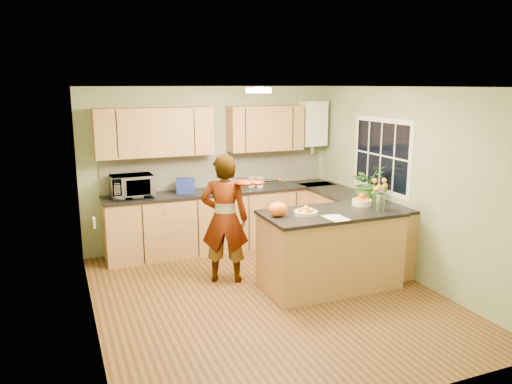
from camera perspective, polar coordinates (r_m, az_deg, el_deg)
name	(u,v)px	position (r m, az deg, el deg)	size (l,w,h in m)	color
floor	(268,296)	(6.20, 1.35, -11.85)	(4.50, 4.50, 0.00)	#502E16
ceiling	(269,87)	(5.67, 1.48, 11.91)	(4.00, 4.50, 0.02)	white
wall_back	(211,167)	(7.88, -5.13, 2.83)	(4.00, 0.02, 2.50)	gray
wall_front	(387,257)	(3.93, 14.71, -7.22)	(4.00, 0.02, 2.50)	gray
wall_left	(88,213)	(5.36, -18.64, -2.27)	(0.02, 4.50, 2.50)	gray
wall_right	(408,184)	(6.84, 16.97, 0.90)	(0.02, 4.50, 2.50)	gray
back_counter	(224,219)	(7.80, -3.67, -3.11)	(3.64, 0.62, 0.94)	#A16940
right_counter	(350,227)	(7.52, 10.74, -3.90)	(0.62, 2.24, 0.94)	#A16940
splashback	(218,170)	(7.91, -4.40, 2.50)	(3.60, 0.02, 0.52)	white
upper_cabinets	(203,130)	(7.60, -6.11, 7.01)	(3.20, 0.34, 0.70)	#A16940
boiler	(313,124)	(8.32, 6.49, 7.77)	(0.40, 0.30, 0.86)	white
window_right	(381,155)	(7.26, 14.10, 4.09)	(0.01, 1.30, 1.05)	white
light_switch	(94,223)	(4.76, -18.01, -3.36)	(0.02, 0.09, 0.09)	white
ceiling_lamp	(259,90)	(5.94, 0.30, 11.55)	(0.30, 0.30, 0.07)	#FFEABF
peninsula_island	(330,249)	(6.39, 8.43, -6.50)	(1.72, 0.88, 0.98)	#A16940
fruit_dish	(306,211)	(6.07, 5.74, -2.19)	(0.28, 0.28, 0.10)	beige
orange_bowl	(362,200)	(6.65, 12.02, -0.94)	(0.25, 0.25, 0.15)	beige
flower_vase	(381,187)	(6.36, 14.14, 0.61)	(0.25, 0.25, 0.46)	silver
orange_bag	(278,209)	(5.96, 2.54, -1.98)	(0.23, 0.19, 0.17)	orange
papers	(337,218)	(5.95, 9.21, -2.94)	(0.21, 0.29, 0.01)	white
violinist	(225,219)	(6.42, -3.61, -3.10)	(0.61, 0.40, 1.67)	tan
violin	(245,183)	(6.17, -1.26, 1.08)	(0.60, 0.24, 0.12)	#560F05
microwave	(132,186)	(7.36, -14.01, 0.66)	(0.58, 0.40, 0.32)	white
blue_box	(186,186)	(7.51, -8.03, 0.73)	(0.27, 0.20, 0.22)	navy
kettle	(225,182)	(7.67, -3.51, 1.09)	(0.15, 0.15, 0.28)	silver
jar_cream	(251,182)	(7.88, -0.55, 1.17)	(0.10, 0.10, 0.16)	beige
jar_white	(260,182)	(7.86, 0.46, 1.14)	(0.10, 0.10, 0.16)	white
potted_plant	(367,183)	(7.05, 12.58, 1.01)	(0.46, 0.40, 0.51)	#3A7627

